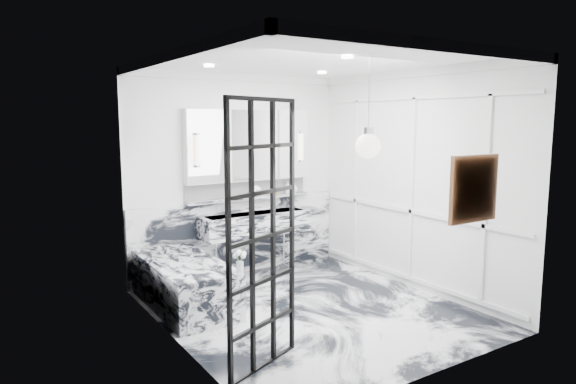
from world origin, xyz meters
TOP-DOWN VIEW (x-y plane):
  - floor at (0.00, 0.00)m, footprint 3.60×3.60m
  - ceiling at (0.00, 0.00)m, footprint 3.60×3.60m
  - wall_back at (0.00, 1.80)m, footprint 3.60×0.00m
  - wall_front at (0.00, -1.80)m, footprint 3.60×0.00m
  - wall_left at (-1.60, 0.00)m, footprint 0.00×3.60m
  - wall_right at (1.60, 0.00)m, footprint 0.00×3.60m
  - marble_clad_back at (0.00, 1.78)m, footprint 3.18×0.05m
  - marble_clad_left at (-1.59, 0.00)m, footprint 0.02×3.56m
  - panel_molding at (1.58, 0.00)m, footprint 0.03×3.40m
  - soap_bottle_a at (0.79, 1.71)m, footprint 0.09×0.09m
  - soap_bottle_b at (0.86, 1.71)m, footprint 0.10×0.10m
  - soap_bottle_c at (0.90, 1.71)m, footprint 0.13×0.13m
  - face_pot at (0.25, 1.71)m, footprint 0.16×0.16m
  - amber_bottle at (0.59, 1.71)m, footprint 0.04×0.04m
  - flower_vase at (-0.84, 0.13)m, footprint 0.08×0.08m
  - crittall_door at (-1.13, -0.88)m, footprint 0.83×0.37m
  - artwork at (0.50, -1.76)m, footprint 0.50×0.05m
  - pendant_light at (-0.15, -1.10)m, footprint 0.23×0.23m
  - trough_sink at (0.15, 1.55)m, footprint 1.60×0.45m
  - ledge at (0.15, 1.72)m, footprint 1.90×0.14m
  - subway_tile at (0.15, 1.78)m, footprint 1.90×0.03m
  - mirror_cabinet at (0.15, 1.73)m, footprint 1.90×0.16m
  - sconce_left at (-0.67, 1.63)m, footprint 0.07×0.07m
  - sconce_right at (0.97, 1.63)m, footprint 0.07×0.07m
  - bathtub at (-1.18, 0.90)m, footprint 0.75×1.65m

SIDE VIEW (x-z plane):
  - floor at x=0.00m, z-range 0.00..0.00m
  - bathtub at x=-1.18m, z-range 0.00..0.55m
  - marble_clad_back at x=0.00m, z-range 0.00..1.05m
  - flower_vase at x=-0.84m, z-range 0.55..0.67m
  - trough_sink at x=0.15m, z-range 0.58..0.88m
  - ledge at x=0.15m, z-range 1.05..1.09m
  - amber_bottle at x=0.59m, z-range 1.09..1.19m
  - soap_bottle_c at x=0.90m, z-range 1.09..1.24m
  - face_pot at x=0.25m, z-range 1.08..1.25m
  - crittall_door at x=-1.13m, z-range 0.00..2.34m
  - soap_bottle_b at x=0.86m, z-range 1.09..1.26m
  - soap_bottle_a at x=0.79m, z-range 1.09..1.27m
  - subway_tile at x=0.15m, z-range 1.09..1.32m
  - panel_molding at x=1.58m, z-range 0.15..2.45m
  - marble_clad_left at x=-1.59m, z-range 0.00..2.68m
  - wall_back at x=0.00m, z-range -0.40..3.20m
  - wall_front at x=0.00m, z-range -0.40..3.20m
  - wall_left at x=-1.60m, z-range -0.40..3.20m
  - wall_right at x=1.60m, z-range -0.40..3.20m
  - artwork at x=0.50m, z-range 1.32..1.82m
  - sconce_left at x=-0.67m, z-range 1.58..1.98m
  - sconce_right at x=0.97m, z-range 1.58..1.98m
  - mirror_cabinet at x=0.15m, z-range 1.32..2.32m
  - pendant_light at x=-0.15m, z-range 1.82..2.05m
  - ceiling at x=0.00m, z-range 2.80..2.80m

